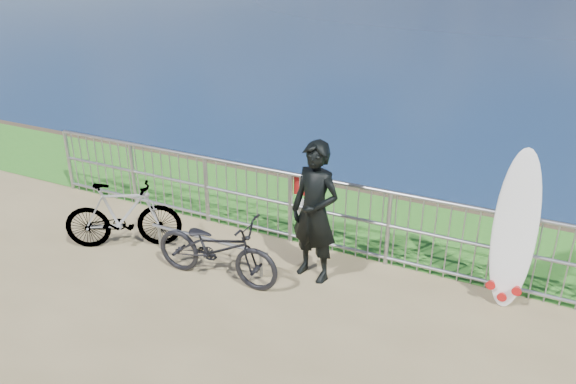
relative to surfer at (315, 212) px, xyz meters
The scene contains 7 objects.
grass_strip 2.08m from the surfer, 96.90° to the left, with size 120.00×120.00×0.00m, color #297720.
railing 0.85m from the surfer, 105.69° to the left, with size 10.06×0.10×1.13m.
surfer is the anchor object (origin of this frame).
surfboard 2.44m from the surfer, 13.61° to the left, with size 0.56×0.51×1.99m.
bicycle_near 1.38m from the surfer, 149.54° to the right, with size 0.63×1.79×0.94m, color black.
bicycle_far 2.92m from the surfer, 169.85° to the right, with size 0.48×1.69×1.02m, color black.
bike_rack 1.64m from the surfer, 166.72° to the right, with size 1.91×0.05×0.40m.
Camera 1 is at (2.86, -5.14, 4.11)m, focal length 35.00 mm.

